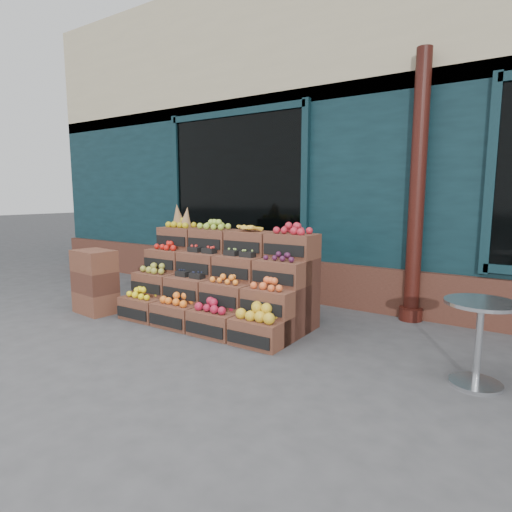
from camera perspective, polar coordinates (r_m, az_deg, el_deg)
The scene contains 6 objects.
ground at distance 4.40m, azimuth -3.05°, elevation -12.34°, with size 60.00×60.00×0.00m, color #3D3D3F.
shop_facade at distance 8.79m, azimuth 18.06°, elevation 13.44°, with size 12.00×6.24×4.80m.
crate_display at distance 5.25m, azimuth -4.78°, elevation -3.97°, with size 2.28×1.14×1.42m.
spare_crates at distance 5.98m, azimuth -20.67°, elevation -3.21°, with size 0.59×0.43×0.83m.
bistro_table at distance 3.93m, azimuth 27.62°, elevation -9.12°, with size 0.56×0.56×0.71m.
shopkeeper at distance 7.18m, azimuth 2.53°, elevation 3.42°, with size 0.69×0.45×1.88m, color #175323.
Camera 1 is at (2.51, -3.27, 1.55)m, focal length 30.00 mm.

